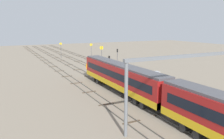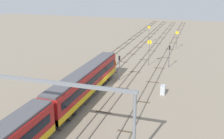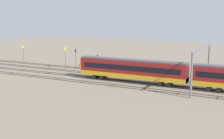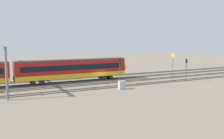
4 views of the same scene
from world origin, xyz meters
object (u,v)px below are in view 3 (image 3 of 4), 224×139
at_px(speed_sign_mid_trackside, 65,55).
at_px(signal_light_trackside_departure, 98,62).
at_px(signal_light_trackside_approach, 76,55).
at_px(overhead_gantry, 202,57).
at_px(relay_cabinet, 131,68).
at_px(speed_sign_near_foreground, 23,51).

relative_size(speed_sign_mid_trackside, signal_light_trackside_departure, 1.21).
bearing_deg(signal_light_trackside_approach, overhead_gantry, 166.10).
distance_m(speed_sign_mid_trackside, signal_light_trackside_departure, 12.57).
relative_size(signal_light_trackside_departure, relay_cabinet, 3.13).
relative_size(signal_light_trackside_approach, signal_light_trackside_departure, 1.01).
bearing_deg(relay_cabinet, overhead_gantry, 153.32).
height_order(signal_light_trackside_departure, relay_cabinet, signal_light_trackside_departure).
height_order(signal_light_trackside_approach, signal_light_trackside_departure, signal_light_trackside_approach).
bearing_deg(signal_light_trackside_approach, relay_cabinet, -176.84).
bearing_deg(signal_light_trackside_departure, relay_cabinet, -116.77).
relative_size(overhead_gantry, signal_light_trackside_departure, 3.88).
distance_m(speed_sign_near_foreground, relay_cabinet, 35.80).
height_order(speed_sign_near_foreground, relay_cabinet, speed_sign_near_foreground).
bearing_deg(speed_sign_near_foreground, signal_light_trackside_departure, 165.19).
bearing_deg(signal_light_trackside_departure, speed_sign_near_foreground, -14.81).
bearing_deg(relay_cabinet, signal_light_trackside_departure, 63.23).
height_order(overhead_gantry, speed_sign_near_foreground, overhead_gantry).
distance_m(signal_light_trackside_departure, relay_cabinet, 10.54).
bearing_deg(speed_sign_near_foreground, speed_sign_mid_trackside, 166.47).
relative_size(speed_sign_mid_trackside, relay_cabinet, 3.78).
relative_size(speed_sign_near_foreground, signal_light_trackside_approach, 1.05).
height_order(speed_sign_near_foreground, signal_light_trackside_departure, speed_sign_near_foreground).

